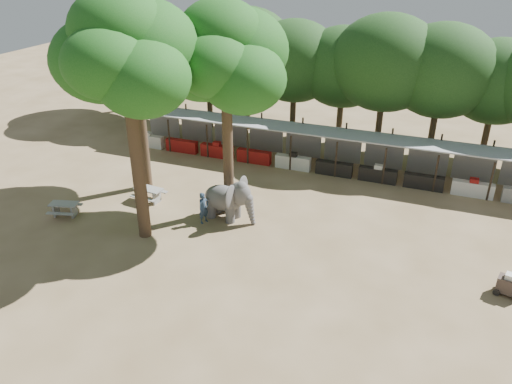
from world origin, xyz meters
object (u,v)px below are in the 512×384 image
(yard_tree_back, at_px, (224,57))
(elephant, at_px, (229,199))
(cart_front, at_px, (510,285))
(handler, at_px, (204,208))
(picnic_table_near, at_px, (65,208))
(yard_tree_center, at_px, (125,54))
(picnic_table_far, at_px, (149,193))
(yard_tree_left, at_px, (133,52))

(yard_tree_back, relative_size, elephant, 3.59)
(yard_tree_back, xyz_separation_m, cart_front, (14.39, -2.80, -8.02))
(handler, xyz_separation_m, picnic_table_near, (-7.52, -2.12, -0.38))
(yard_tree_center, xyz_separation_m, picnic_table_far, (-1.72, 3.18, -8.66))
(cart_front, bearing_deg, yard_tree_back, -177.02)
(yard_tree_back, bearing_deg, cart_front, -11.00)
(elephant, relative_size, cart_front, 2.60)
(cart_front, bearing_deg, yard_tree_center, -162.06)
(handler, bearing_deg, yard_tree_center, 153.14)
(yard_tree_center, bearing_deg, picnic_table_far, 118.39)
(cart_front, bearing_deg, handler, -169.45)
(picnic_table_near, distance_m, cart_front, 22.55)
(yard_tree_center, relative_size, handler, 6.84)
(yard_tree_left, relative_size, yard_tree_center, 0.92)
(yard_tree_left, height_order, yard_tree_back, yard_tree_back)
(yard_tree_back, xyz_separation_m, handler, (-0.61, -1.90, -7.66))
(cart_front, bearing_deg, picnic_table_far, -171.93)
(elephant, xyz_separation_m, picnic_table_near, (-8.63, -3.03, -0.69))
(elephant, bearing_deg, yard_tree_back, 123.33)
(handler, relative_size, picnic_table_far, 0.98)
(yard_tree_left, relative_size, elephant, 3.48)
(handler, relative_size, picnic_table_near, 0.95)
(picnic_table_near, xyz_separation_m, picnic_table_far, (3.41, 3.20, 0.04))
(yard_tree_center, distance_m, picnic_table_far, 9.39)
(cart_front, bearing_deg, yard_tree_left, -176.57)
(yard_tree_left, bearing_deg, handler, -28.26)
(handler, xyz_separation_m, picnic_table_far, (-4.11, 1.08, -0.34))
(yard_tree_back, bearing_deg, handler, -107.72)
(yard_tree_back, relative_size, picnic_table_far, 6.32)
(yard_tree_left, relative_size, cart_front, 9.03)
(elephant, distance_m, picnic_table_near, 9.17)
(picnic_table_far, xyz_separation_m, cart_front, (19.11, -1.98, -0.02))
(elephant, bearing_deg, picnic_table_near, -154.21)
(handler, height_order, picnic_table_near, handler)
(elephant, distance_m, picnic_table_far, 5.26)
(yard_tree_center, relative_size, yard_tree_back, 1.06)
(picnic_table_near, bearing_deg, elephant, 3.75)
(picnic_table_near, height_order, cart_front, cart_front)
(handler, distance_m, cart_front, 15.02)
(yard_tree_left, bearing_deg, yard_tree_center, -59.04)
(elephant, height_order, picnic_table_near, elephant)
(yard_tree_center, bearing_deg, cart_front, 3.96)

